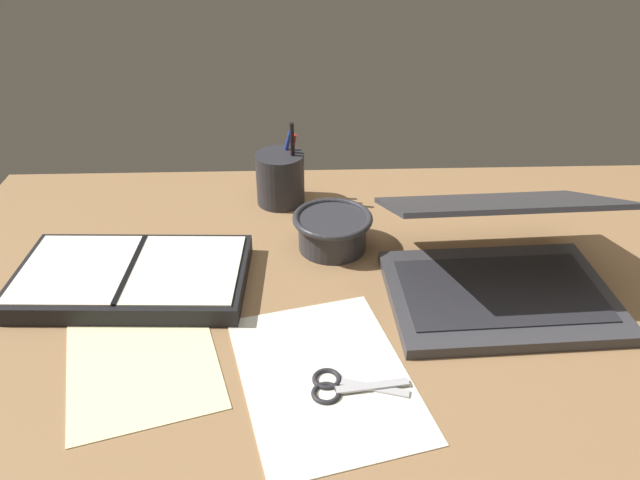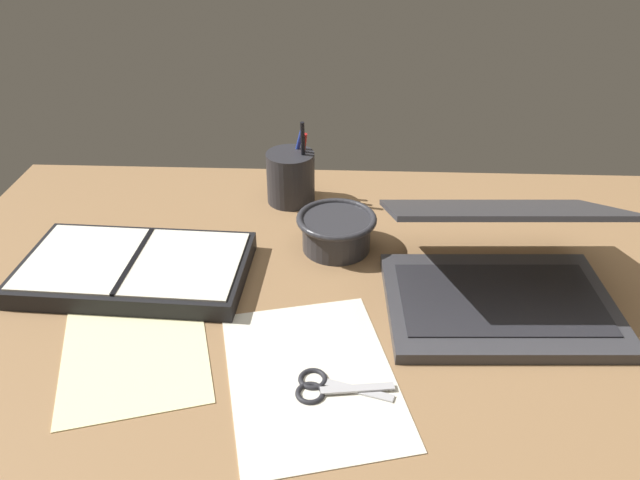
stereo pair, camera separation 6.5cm
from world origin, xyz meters
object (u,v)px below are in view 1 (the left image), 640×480
pen_cup (281,178)px  scissors (338,386)px  laptop (498,263)px  planner (132,276)px  bowl (332,230)px

pen_cup → scissors: bearing=-80.8°
laptop → pen_cup: laptop is taller
scissors → planner: bearing=147.3°
laptop → pen_cup: size_ratio=2.09×
pen_cup → planner: pen_cup is taller
laptop → scissors: 33.47cm
laptop → planner: 57.70cm
planner → scissors: size_ratio=2.89×
laptop → scissors: size_ratio=2.76×
laptop → planner: laptop is taller
bowl → pen_cup: pen_cup is taller
bowl → planner: 34.10cm
scissors → bowl: bearing=92.7°
laptop → bowl: 28.46cm
pen_cup → scissors: 51.96cm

